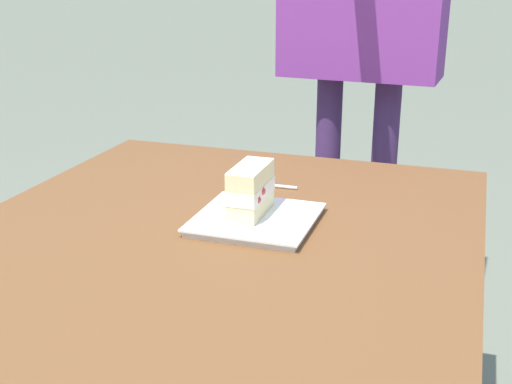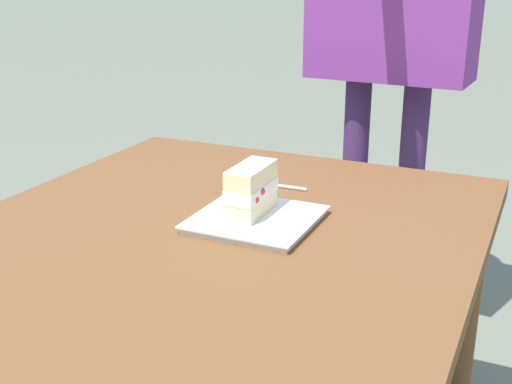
{
  "view_description": "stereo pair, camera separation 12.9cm",
  "coord_description": "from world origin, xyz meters",
  "px_view_note": "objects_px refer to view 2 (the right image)",
  "views": [
    {
      "loc": [
        1.0,
        0.45,
        1.19
      ],
      "look_at": [
        -0.15,
        0.06,
        0.76
      ],
      "focal_mm": 46.52,
      "sensor_mm": 36.0,
      "label": 1
    },
    {
      "loc": [
        0.95,
        0.57,
        1.19
      ],
      "look_at": [
        -0.15,
        0.06,
        0.76
      ],
      "focal_mm": 46.52,
      "sensor_mm": 36.0,
      "label": 2
    }
  ],
  "objects_px": {
    "patio_table": "(192,291)",
    "dessert_plate": "(256,220)",
    "cake_slice": "(251,190)",
    "dessert_fork": "(267,184)"
  },
  "relations": [
    {
      "from": "dessert_fork",
      "to": "cake_slice",
      "type": "bearing_deg",
      "value": 15.8
    },
    {
      "from": "dessert_plate",
      "to": "cake_slice",
      "type": "distance_m",
      "value": 0.06
    },
    {
      "from": "patio_table",
      "to": "dessert_plate",
      "type": "height_order",
      "value": "dessert_plate"
    },
    {
      "from": "patio_table",
      "to": "dessert_fork",
      "type": "bearing_deg",
      "value": -178.27
    },
    {
      "from": "patio_table",
      "to": "cake_slice",
      "type": "relative_size",
      "value": 9.84
    },
    {
      "from": "patio_table",
      "to": "dessert_fork",
      "type": "distance_m",
      "value": 0.38
    },
    {
      "from": "dessert_fork",
      "to": "dessert_plate",
      "type": "bearing_deg",
      "value": 18.54
    },
    {
      "from": "cake_slice",
      "to": "dessert_fork",
      "type": "xyz_separation_m",
      "value": [
        -0.21,
        -0.06,
        -0.06
      ]
    },
    {
      "from": "patio_table",
      "to": "dessert_plate",
      "type": "relative_size",
      "value": 5.61
    },
    {
      "from": "cake_slice",
      "to": "dessert_plate",
      "type": "bearing_deg",
      "value": 60.98
    }
  ]
}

